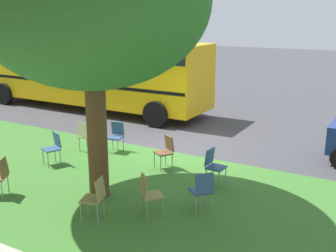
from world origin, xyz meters
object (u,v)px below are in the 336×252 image
(chair_5, at_px, (202,189))
(chair_8, at_px, (86,134))
(chair_0, at_px, (166,150))
(street_tree, at_px, (91,1))
(chair_3, at_px, (53,146))
(chair_2, at_px, (149,192))
(chair_7, at_px, (214,164))
(school_bus, at_px, (90,68))
(chair_6, at_px, (116,134))
(chair_4, at_px, (95,196))

(chair_5, distance_m, chair_8, 5.04)
(chair_0, bearing_deg, street_tree, 79.23)
(chair_3, height_order, chair_8, same)
(street_tree, relative_size, chair_2, 6.83)
(chair_3, relative_size, chair_7, 1.00)
(street_tree, xyz_separation_m, chair_7, (-1.95, -1.86, -3.68))
(street_tree, height_order, chair_7, street_tree)
(chair_3, xyz_separation_m, chair_7, (-4.31, -0.86, 0.00))
(chair_7, bearing_deg, school_bus, -32.51)
(chair_2, relative_size, chair_6, 1.00)
(chair_8, bearing_deg, chair_3, 88.75)
(street_tree, relative_size, chair_5, 6.83)
(chair_6, relative_size, chair_8, 1.00)
(chair_5, distance_m, school_bus, 10.62)
(chair_5, height_order, chair_7, same)
(chair_3, xyz_separation_m, chair_5, (-4.70, 0.59, 0.00))
(chair_3, distance_m, chair_8, 1.29)
(chair_4, xyz_separation_m, chair_5, (-1.67, -1.35, 0.00))
(chair_8, bearing_deg, chair_4, 132.89)
(chair_5, bearing_deg, chair_7, -74.82)
(chair_2, distance_m, chair_4, 1.05)
(street_tree, relative_size, chair_3, 6.83)
(street_tree, relative_size, school_bus, 0.58)
(school_bus, bearing_deg, street_tree, 130.82)
(chair_0, bearing_deg, chair_8, -1.24)
(chair_7, xyz_separation_m, chair_8, (4.28, -0.43, 0.00))
(chair_7, xyz_separation_m, school_bus, (7.92, -5.05, 1.24))
(chair_0, xyz_separation_m, chair_2, (-1.07, 2.52, 0.00))
(chair_5, height_order, chair_6, same)
(chair_4, xyz_separation_m, chair_7, (-1.27, -2.81, 0.00))
(chair_5, bearing_deg, chair_2, 39.08)
(chair_6, bearing_deg, chair_0, 165.47)
(chair_0, height_order, chair_3, same)
(chair_3, xyz_separation_m, chair_4, (-3.04, 1.95, 0.00))
(chair_4, bearing_deg, chair_7, -114.34)
(street_tree, xyz_separation_m, chair_6, (1.57, -2.74, -3.68))
(chair_3, height_order, chair_7, same)
(street_tree, bearing_deg, chair_6, -60.27)
(chair_0, relative_size, chair_3, 1.00)
(chair_5, distance_m, chair_7, 1.51)
(chair_5, xyz_separation_m, chair_6, (3.92, -2.34, 0.00))
(street_tree, xyz_separation_m, chair_3, (2.36, -1.00, -3.68))
(chair_3, relative_size, chair_4, 1.00)
(chair_4, bearing_deg, chair_0, -85.35)
(chair_2, bearing_deg, chair_3, -18.45)
(chair_0, relative_size, chair_4, 1.00)
(chair_0, relative_size, chair_5, 1.00)
(chair_0, distance_m, school_bus, 8.01)
(chair_0, xyz_separation_m, chair_6, (1.99, -0.52, 0.00))
(chair_4, height_order, chair_7, same)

